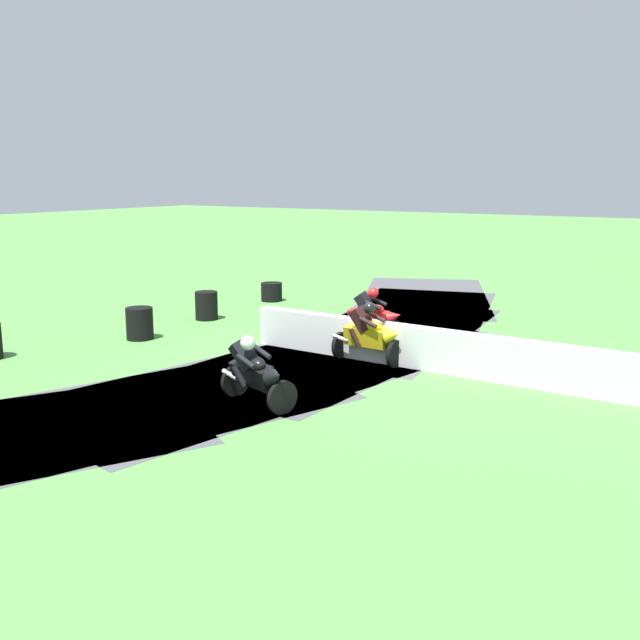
# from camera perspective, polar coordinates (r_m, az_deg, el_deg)

# --- Properties ---
(ground_plane) EXTENTS (120.00, 120.00, 0.00)m
(ground_plane) POSITION_cam_1_polar(r_m,az_deg,el_deg) (16.65, 1.22, -2.72)
(ground_plane) COLOR #569947
(track_asphalt) EXTENTS (8.55, 26.38, 0.01)m
(track_asphalt) POSITION_cam_1_polar(r_m,az_deg,el_deg) (17.15, -1.28, -2.29)
(track_asphalt) COLOR #515156
(track_asphalt) RESTS_ON ground
(safety_barrier) EXTENTS (14.94, 0.87, 0.90)m
(safety_barrier) POSITION_cam_1_polar(r_m,az_deg,el_deg) (14.40, 19.48, -3.77)
(safety_barrier) COLOR white
(safety_barrier) RESTS_ON ground
(motorcycle_lead_black) EXTENTS (1.69, 1.15, 1.42)m
(motorcycle_lead_black) POSITION_cam_1_polar(r_m,az_deg,el_deg) (12.87, -5.13, -4.08)
(motorcycle_lead_black) COLOR black
(motorcycle_lead_black) RESTS_ON ground
(motorcycle_chase_yellow) EXTENTS (1.70, 0.79, 1.43)m
(motorcycle_chase_yellow) POSITION_cam_1_polar(r_m,az_deg,el_deg) (15.74, 3.84, -1.11)
(motorcycle_chase_yellow) COLOR black
(motorcycle_chase_yellow) RESTS_ON ground
(motorcycle_trailing_red) EXTENTS (1.68, 0.82, 1.42)m
(motorcycle_trailing_red) POSITION_cam_1_polar(r_m,az_deg,el_deg) (17.69, 4.05, 0.29)
(motorcycle_trailing_red) COLOR black
(motorcycle_trailing_red) RESTS_ON ground
(tire_stack_mid_a) EXTENTS (0.67, 0.67, 0.80)m
(tire_stack_mid_a) POSITION_cam_1_polar(r_m,az_deg,el_deg) (18.67, -13.95, -0.26)
(tire_stack_mid_a) COLOR black
(tire_stack_mid_a) RESTS_ON ground
(tire_stack_mid_b) EXTENTS (0.64, 0.64, 0.80)m
(tire_stack_mid_b) POSITION_cam_1_polar(r_m,az_deg,el_deg) (20.84, -8.89, 1.13)
(tire_stack_mid_b) COLOR black
(tire_stack_mid_b) RESTS_ON ground
(tire_stack_far) EXTENTS (0.68, 0.68, 0.60)m
(tire_stack_far) POSITION_cam_1_polar(r_m,az_deg,el_deg) (23.70, -3.82, 2.22)
(tire_stack_far) COLOR black
(tire_stack_far) RESTS_ON ground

